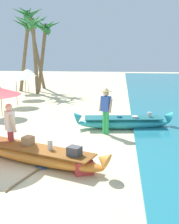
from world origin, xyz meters
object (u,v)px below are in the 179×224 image
Objects in this scene: palm_tree_mid_cluster at (30,22)px; cooler_box at (83,167)px; palm_tree_far_behind at (33,29)px; boat_cyan_midground at (123,122)px; boat_orange_foreground at (34,154)px; paddle at (31,174)px; palm_tree_tall_inland at (27,32)px; person_tourist_customer at (10,126)px; person_vendor_hatted at (106,107)px; palm_tree_leaning_seaward at (45,33)px.

palm_tree_mid_cluster is 19.71m from cooler_box.
palm_tree_mid_cluster is 1.18× the size of palm_tree_far_behind.
boat_orange_foreground is at bearing -122.85° from boat_cyan_midground.
cooler_box is at bearing 11.10° from paddle.
cooler_box is at bearing -67.72° from palm_tree_far_behind.
palm_tree_tall_inland is at bearing 91.87° from cooler_box.
cooler_box is 0.31× the size of paddle.
person_tourist_customer is 17.72m from palm_tree_mid_cluster.
boat_cyan_midground is at bearing 55.41° from cooler_box.
palm_tree_mid_cluster reaches higher than palm_tree_far_behind.
person_tourist_customer is at bearing -137.44° from person_vendor_hatted.
boat_cyan_midground is 16.25m from palm_tree_mid_cluster.
palm_tree_tall_inland is at bearing 124.37° from palm_tree_far_behind.
palm_tree_leaning_seaward is (-2.76, 14.21, 3.76)m from person_tourist_customer.
boat_cyan_midground is 4.70m from cooler_box.
person_tourist_customer is at bearing -73.49° from palm_tree_tall_inland.
boat_orange_foreground is 1.64m from cooler_box.
palm_tree_far_behind reaches higher than cooler_box.
boat_orange_foreground is 2.56× the size of person_vendor_hatted.
person_tourist_customer is (-3.50, -3.46, 0.64)m from boat_cyan_midground.
palm_tree_mid_cluster is 3.81m from palm_tree_far_behind.
boat_orange_foreground is at bearing -76.06° from palm_tree_leaning_seaward.
person_vendor_hatted is 0.32× the size of palm_tree_leaning_seaward.
palm_tree_leaning_seaward is 3.10m from palm_tree_mid_cluster.
paddle is (5.77, -17.78, -5.74)m from palm_tree_mid_cluster.
boat_orange_foreground is 9.52× the size of cooler_box.
cooler_box is at bearing -71.24° from palm_tree_leaning_seaward.
palm_tree_far_behind is at bearing -113.57° from palm_tree_leaning_seaward.
boat_orange_foreground is at bearing -72.65° from palm_tree_far_behind.
palm_tree_leaning_seaward is at bearing 87.19° from cooler_box.
palm_tree_tall_inland reaches higher than paddle.
paddle is at bearing -72.01° from palm_tree_mid_cluster.
boat_orange_foreground is at bearing -32.00° from person_tourist_customer.
boat_cyan_midground is at bearing -54.44° from palm_tree_tall_inland.
palm_tree_far_behind reaches higher than boat_orange_foreground.
palm_tree_far_behind reaches higher than palm_tree_leaning_seaward.
palm_tree_tall_inland is 1.00× the size of palm_tree_far_behind.
boat_orange_foreground is 14.89m from palm_tree_far_behind.
person_vendor_hatted is 1.17× the size of paddle.
person_vendor_hatted is (1.91, 3.15, 0.80)m from boat_orange_foreground.
boat_cyan_midground is at bearing 57.15° from boat_orange_foreground.
boat_orange_foreground is 0.82× the size of palm_tree_leaning_seaward.
boat_orange_foreground reaches higher than cooler_box.
palm_tree_tall_inland is at bearing 108.81° from paddle.
boat_cyan_midground is 1.37m from person_vendor_hatted.
boat_cyan_midground is 0.70× the size of palm_tree_tall_inland.
palm_tree_tall_inland is at bearing 125.56° from boat_cyan_midground.
palm_tree_leaning_seaward is (-6.26, 10.75, 4.40)m from boat_cyan_midground.
palm_tree_tall_inland reaches higher than cooler_box.
palm_tree_mid_cluster is 14.41× the size of cooler_box.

